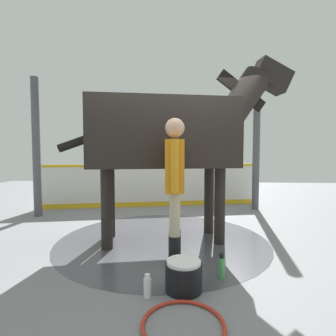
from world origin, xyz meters
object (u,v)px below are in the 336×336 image
at_px(bottle_spray, 221,267).
at_px(wash_bucket, 184,276).
at_px(horse, 171,133).
at_px(bottle_shampoo, 147,287).
at_px(hose_coil, 183,325).
at_px(handler, 175,178).

bearing_deg(bottle_spray, wash_bucket, 33.54).
xyz_separation_m(horse, bottle_shampoo, (0.14, 1.65, -1.54)).
xyz_separation_m(bottle_spray, hose_coil, (0.41, 0.82, -0.11)).
height_order(horse, bottle_spray, horse).
bearing_deg(handler, wash_bucket, 97.49).
height_order(bottle_spray, hose_coil, bottle_spray).
height_order(horse, hose_coil, horse).
distance_m(wash_bucket, bottle_shampoo, 0.37).
bearing_deg(wash_bucket, bottle_shampoo, 22.99).
height_order(handler, wash_bucket, handler).
xyz_separation_m(wash_bucket, hose_coil, (0.00, 0.55, -0.13)).
height_order(horse, wash_bucket, horse).
bearing_deg(hose_coil, wash_bucket, -90.37).
height_order(wash_bucket, hose_coil, wash_bucket).
bearing_deg(hose_coil, bottle_shampoo, -50.27).
bearing_deg(horse, hose_coil, -95.96).
bearing_deg(hose_coil, bottle_spray, -116.66).
relative_size(horse, bottle_spray, 13.03).
bearing_deg(wash_bucket, bottle_spray, -146.46).
relative_size(handler, bottle_shampoo, 8.08).
relative_size(bottle_shampoo, hose_coil, 0.33).
bearing_deg(bottle_shampoo, handler, -105.11).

